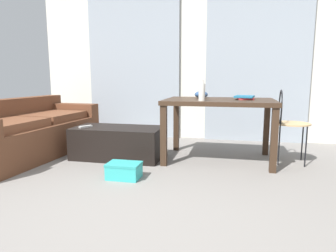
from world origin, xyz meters
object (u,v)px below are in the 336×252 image
at_px(bowl, 201,95).
at_px(tv_remote_primary, 86,127).
at_px(craft_table, 219,107).
at_px(shoebox, 124,171).
at_px(couch, 27,133).
at_px(bottle_near, 202,92).
at_px(book_stack, 245,97).
at_px(wire_chair, 287,117).
at_px(coffee_table, 118,143).

relative_size(bowl, tv_remote_primary, 1.00).
bearing_deg(craft_table, shoebox, -134.54).
relative_size(couch, craft_table, 1.61).
height_order(bottle_near, tv_remote_primary, bottle_near).
xyz_separation_m(bottle_near, shoebox, (-0.71, -0.61, -0.77)).
bearing_deg(bowl, book_stack, -11.82).
bearing_deg(tv_remote_primary, wire_chair, 40.32).
bearing_deg(couch, shoebox, -20.50).
height_order(coffee_table, craft_table, craft_table).
bearing_deg(shoebox, wire_chair, 29.99).
relative_size(couch, book_stack, 6.80).
height_order(book_stack, tv_remote_primary, book_stack).
distance_m(wire_chair, tv_remote_primary, 2.43).
bearing_deg(shoebox, bowl, 59.04).
bearing_deg(bowl, bottle_near, -83.16).
relative_size(wire_chair, book_stack, 2.83).
height_order(couch, craft_table, craft_table).
relative_size(coffee_table, shoebox, 3.30).
bearing_deg(book_stack, wire_chair, -0.81).
xyz_separation_m(coffee_table, tv_remote_primary, (-0.38, -0.10, 0.21)).
bearing_deg(coffee_table, book_stack, 9.20).
bearing_deg(bottle_near, shoebox, -139.32).
bearing_deg(shoebox, tv_remote_primary, 139.72).
bearing_deg(couch, book_stack, 8.16).
bearing_deg(wire_chair, book_stack, 179.19).
bearing_deg(bottle_near, couch, -179.28).
xyz_separation_m(coffee_table, wire_chair, (2.02, 0.24, 0.35)).
xyz_separation_m(craft_table, wire_chair, (0.78, 0.06, -0.11)).
xyz_separation_m(craft_table, book_stack, (0.30, 0.07, 0.12)).
xyz_separation_m(wire_chair, bottle_near, (-0.96, -0.36, 0.30)).
relative_size(wire_chair, shoebox, 2.61).
xyz_separation_m(bottle_near, book_stack, (0.48, 0.36, -0.08)).
distance_m(coffee_table, book_stack, 1.66).
xyz_separation_m(couch, coffee_table, (1.20, 0.14, -0.10)).
bearing_deg(book_stack, craft_table, -167.01).
bearing_deg(book_stack, shoebox, -140.66).
distance_m(bowl, book_stack, 0.55).
distance_m(bottle_near, shoebox, 1.21).
distance_m(coffee_table, tv_remote_primary, 0.45).
height_order(coffee_table, bowl, bowl).
height_order(coffee_table, tv_remote_primary, tv_remote_primary).
distance_m(couch, bowl, 2.31).
distance_m(coffee_table, shoebox, 0.81).
distance_m(couch, book_stack, 2.80).
bearing_deg(shoebox, couch, 159.50).
height_order(craft_table, shoebox, craft_table).
distance_m(coffee_table, bowl, 1.22).
xyz_separation_m(book_stack, shoebox, (-1.18, -0.97, -0.69)).
relative_size(bottle_near, shoebox, 0.70).
relative_size(wire_chair, tv_remote_primary, 5.20).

